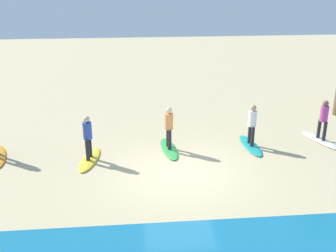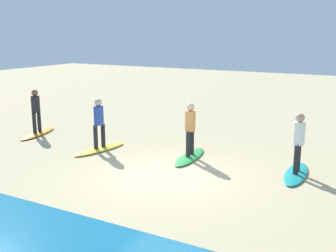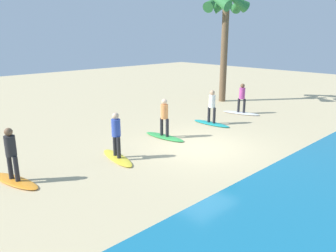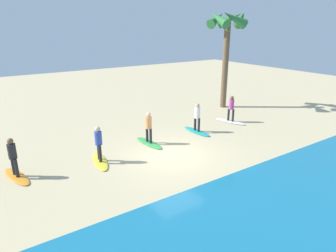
{
  "view_description": "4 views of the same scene",
  "coord_description": "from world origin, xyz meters",
  "px_view_note": "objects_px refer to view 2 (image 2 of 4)",
  "views": [
    {
      "loc": [
        1.55,
        12.38,
        6.52
      ],
      "look_at": [
        0.25,
        -1.4,
        1.18
      ],
      "focal_mm": 43.39,
      "sensor_mm": 36.0,
      "label": 1
    },
    {
      "loc": [
        -5.19,
        9.17,
        3.84
      ],
      "look_at": [
        0.33,
        -0.78,
        1.23
      ],
      "focal_mm": 44.18,
      "sensor_mm": 36.0,
      "label": 2
    },
    {
      "loc": [
        9.57,
        8.14,
        4.37
      ],
      "look_at": [
        1.16,
        -0.64,
        0.98
      ],
      "focal_mm": 35.21,
      "sensor_mm": 36.0,
      "label": 3
    },
    {
      "loc": [
        7.4,
        10.75,
        5.98
      ],
      "look_at": [
        -0.51,
        -1.12,
        1.09
      ],
      "focal_mm": 31.69,
      "sensor_mm": 36.0,
      "label": 4
    }
  ],
  "objects_px": {
    "surfer_orange": "(36,108)",
    "surfboard_yellow": "(100,149)",
    "surfer_yellow": "(99,120)",
    "surfer_teal": "(299,139)",
    "surfboard_orange": "(38,133)",
    "surfboard_teal": "(296,174)",
    "surfer_green": "(190,126)",
    "surfboard_green": "(190,157)"
  },
  "relations": [
    {
      "from": "surfboard_teal",
      "to": "surfboard_green",
      "type": "xyz_separation_m",
      "value": [
        3.23,
        0.0,
        0.0
      ]
    },
    {
      "from": "surfer_teal",
      "to": "surfboard_yellow",
      "type": "bearing_deg",
      "value": 6.19
    },
    {
      "from": "surfboard_orange",
      "to": "surfer_orange",
      "type": "relative_size",
      "value": 1.28
    },
    {
      "from": "surfboard_teal",
      "to": "surfer_orange",
      "type": "xyz_separation_m",
      "value": [
        9.62,
        0.13,
        0.99
      ]
    },
    {
      "from": "surfboard_yellow",
      "to": "surfboard_teal",
      "type": "bearing_deg",
      "value": 106.66
    },
    {
      "from": "surfer_yellow",
      "to": "surfboard_yellow",
      "type": "bearing_deg",
      "value": -90.0
    },
    {
      "from": "surfboard_orange",
      "to": "surfer_orange",
      "type": "bearing_deg",
      "value": -0.0
    },
    {
      "from": "surfer_orange",
      "to": "surfboard_teal",
      "type": "bearing_deg",
      "value": -179.22
    },
    {
      "from": "surfer_yellow",
      "to": "surfer_orange",
      "type": "height_order",
      "value": "same"
    },
    {
      "from": "surfer_yellow",
      "to": "surfer_teal",
      "type": "bearing_deg",
      "value": -173.81
    },
    {
      "from": "surfer_teal",
      "to": "surfboard_yellow",
      "type": "height_order",
      "value": "surfer_teal"
    },
    {
      "from": "surfer_teal",
      "to": "surfboard_orange",
      "type": "height_order",
      "value": "surfer_teal"
    },
    {
      "from": "surfboard_teal",
      "to": "surfer_yellow",
      "type": "xyz_separation_m",
      "value": [
        6.21,
        0.67,
        0.99
      ]
    },
    {
      "from": "surfboard_yellow",
      "to": "surfer_orange",
      "type": "relative_size",
      "value": 1.28
    },
    {
      "from": "surfer_green",
      "to": "surfboard_orange",
      "type": "xyz_separation_m",
      "value": [
        6.39,
        0.13,
        -0.99
      ]
    },
    {
      "from": "surfboard_yellow",
      "to": "surfer_yellow",
      "type": "height_order",
      "value": "surfer_yellow"
    },
    {
      "from": "surfer_green",
      "to": "surfboard_teal",
      "type": "bearing_deg",
      "value": -179.98
    },
    {
      "from": "surfboard_orange",
      "to": "surfer_orange",
      "type": "xyz_separation_m",
      "value": [
        0.0,
        0.0,
        0.99
      ]
    },
    {
      "from": "surfer_yellow",
      "to": "surfboard_orange",
      "type": "relative_size",
      "value": 0.78
    },
    {
      "from": "surfboard_teal",
      "to": "surfer_yellow",
      "type": "height_order",
      "value": "surfer_yellow"
    },
    {
      "from": "surfboard_orange",
      "to": "surfer_teal",
      "type": "bearing_deg",
      "value": 77.22
    },
    {
      "from": "surfboard_yellow",
      "to": "surfer_orange",
      "type": "xyz_separation_m",
      "value": [
        3.41,
        -0.54,
        0.99
      ]
    },
    {
      "from": "surfer_orange",
      "to": "surfboard_yellow",
      "type": "bearing_deg",
      "value": 170.96
    },
    {
      "from": "surfboard_teal",
      "to": "surfer_teal",
      "type": "distance_m",
      "value": 0.99
    },
    {
      "from": "surfer_yellow",
      "to": "surfer_orange",
      "type": "bearing_deg",
      "value": -9.04
    },
    {
      "from": "surfer_green",
      "to": "surfboard_orange",
      "type": "height_order",
      "value": "surfer_green"
    },
    {
      "from": "surfer_green",
      "to": "surfer_orange",
      "type": "distance_m",
      "value": 6.39
    },
    {
      "from": "surfboard_green",
      "to": "surfboard_teal",
      "type": "bearing_deg",
      "value": 84.2
    },
    {
      "from": "surfboard_green",
      "to": "surfer_teal",
      "type": "bearing_deg",
      "value": 84.2
    },
    {
      "from": "surfer_green",
      "to": "surfer_orange",
      "type": "bearing_deg",
      "value": 1.17
    },
    {
      "from": "surfboard_green",
      "to": "surfer_orange",
      "type": "height_order",
      "value": "surfer_orange"
    },
    {
      "from": "surfer_teal",
      "to": "surfboard_teal",
      "type": "bearing_deg",
      "value": 0.0
    },
    {
      "from": "surfboard_green",
      "to": "surfboard_yellow",
      "type": "relative_size",
      "value": 1.0
    },
    {
      "from": "surfer_teal",
      "to": "surfboard_green",
      "type": "bearing_deg",
      "value": 0.02
    },
    {
      "from": "surfboard_green",
      "to": "surfer_yellow",
      "type": "height_order",
      "value": "surfer_yellow"
    },
    {
      "from": "surfer_teal",
      "to": "surfboard_orange",
      "type": "relative_size",
      "value": 0.78
    },
    {
      "from": "surfer_teal",
      "to": "surfboard_green",
      "type": "distance_m",
      "value": 3.38
    },
    {
      "from": "surfer_yellow",
      "to": "surfer_orange",
      "type": "xyz_separation_m",
      "value": [
        3.41,
        -0.54,
        0.0
      ]
    },
    {
      "from": "surfer_teal",
      "to": "surfboard_orange",
      "type": "distance_m",
      "value": 9.68
    },
    {
      "from": "surfboard_teal",
      "to": "surfboard_yellow",
      "type": "bearing_deg",
      "value": -87.39
    },
    {
      "from": "surfer_teal",
      "to": "surfer_yellow",
      "type": "distance_m",
      "value": 6.25
    },
    {
      "from": "surfer_teal",
      "to": "surfer_yellow",
      "type": "xyz_separation_m",
      "value": [
        6.21,
        0.67,
        0.0
      ]
    }
  ]
}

